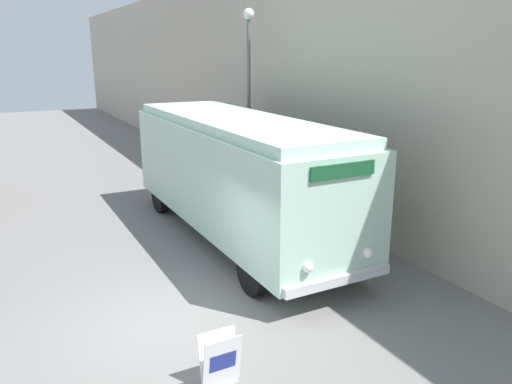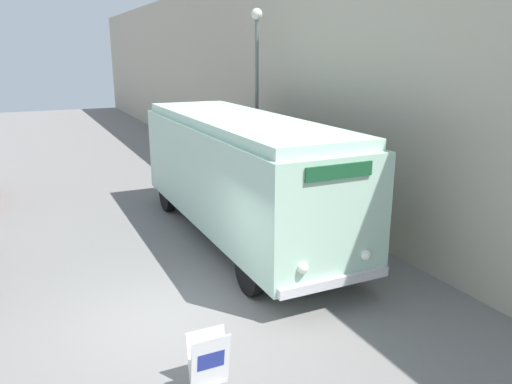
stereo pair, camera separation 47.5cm
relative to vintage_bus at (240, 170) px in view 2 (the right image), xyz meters
name	(u,v)px [view 2 (the right image)]	position (x,y,z in m)	size (l,w,h in m)	color
ground_plane	(169,322)	(-3.09, -3.65, -1.92)	(80.00, 80.00, 0.00)	slate
building_wall_right	(249,79)	(3.18, 6.35, 2.07)	(0.30, 60.00, 7.99)	#B2A893
vintage_bus	(240,170)	(0.00, 0.00, 0.00)	(2.66, 9.44, 3.38)	black
sign_board	(209,360)	(-3.02, -5.73, -1.50)	(0.63, 0.33, 0.88)	gray
streetlamp	(257,80)	(2.02, 3.16, 2.22)	(0.36, 0.36, 6.39)	#595E60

